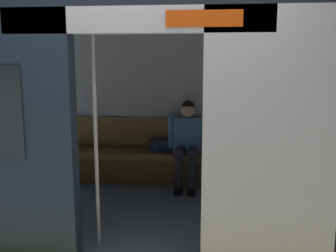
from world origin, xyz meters
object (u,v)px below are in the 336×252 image
(person_seated, at_px, (187,138))
(handbag, at_px, (160,145))
(bench_seat, at_px, (167,159))
(book, at_px, (213,152))
(train_car, at_px, (151,82))
(grab_pole_door, at_px, (96,136))

(person_seated, relative_size, handbag, 4.56)
(bench_seat, relative_size, handbag, 13.01)
(book, bearing_deg, train_car, 44.47)
(bench_seat, relative_size, grab_pole_door, 1.59)
(train_car, bearing_deg, handbag, -88.08)
(person_seated, xyz_separation_m, book, (-0.37, -0.09, -0.21))
(train_car, relative_size, bench_seat, 1.89)
(train_car, distance_m, book, 1.67)
(book, distance_m, grab_pole_door, 2.31)
(handbag, bearing_deg, train_car, 91.92)
(train_car, height_order, handbag, train_car)
(bench_seat, bearing_deg, grab_pole_door, 76.35)
(train_car, distance_m, grab_pole_door, 1.04)
(person_seated, height_order, book, person_seated)
(bench_seat, height_order, grab_pole_door, grab_pole_door)
(book, xyz_separation_m, grab_pole_door, (1.11, 1.93, 0.59))
(person_seated, height_order, grab_pole_door, grab_pole_door)
(bench_seat, distance_m, grab_pole_door, 2.08)
(handbag, relative_size, grab_pole_door, 0.12)
(handbag, height_order, book, handbag)
(train_car, height_order, person_seated, train_car)
(train_car, xyz_separation_m, book, (-0.72, -1.08, -1.04))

